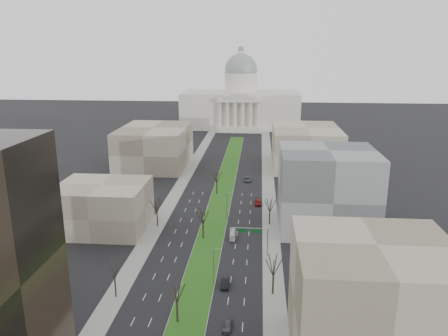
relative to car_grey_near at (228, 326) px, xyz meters
The scene contains 25 objects.
ground 81.68m from the car_grey_near, 95.73° to the left, with size 600.00×600.00×0.00m, color black.
median 80.68m from the car_grey_near, 95.80° to the left, with size 8.00×222.03×0.20m.
sidewalk_left 61.85m from the car_grey_near, 114.50° to the left, with size 5.00×330.00×0.15m, color gray.
sidewalk_right 57.05m from the car_grey_near, 80.57° to the left, with size 5.00×330.00×0.15m, color gray.
capitol 231.53m from the car_grey_near, 92.02° to the left, with size 80.00×46.00×55.00m.
building_beige_left 62.24m from the car_grey_near, 131.65° to the left, with size 26.00×22.00×14.00m, color gray.
building_tan_right 27.72m from the car_grey_near, 15.15° to the right, with size 26.00×24.00×22.00m, color gray.
building_grey_right 60.28m from the car_grey_near, 64.11° to the left, with size 28.00×26.00×24.00m, color slate.
building_far_left 128.99m from the car_grey_near, 109.59° to the left, with size 30.00×40.00×18.00m, color gray.
building_far_right 129.36m from the car_grey_near, 78.00° to the left, with size 30.00×40.00×18.00m, color gray.
tree_left_mid 27.71m from the car_grey_near, 159.91° to the left, with size 5.40×5.40×9.72m.
tree_left_far 55.75m from the car_grey_near, 117.22° to the left, with size 5.28×5.28×9.50m.
tree_right_mid 17.30m from the car_grey_near, 55.71° to the left, with size 5.52×5.52×9.94m.
tree_right_far 54.35m from the car_grey_near, 80.36° to the left, with size 5.04×5.04×9.07m.
tree_median_a 12.00m from the car_grey_near, behind, with size 5.40×5.40×9.72m.
tree_median_b 42.96m from the car_grey_near, 103.81° to the left, with size 5.40×5.40×9.72m.
tree_median_c 82.14m from the car_grey_near, 97.12° to the left, with size 5.40×5.40×9.72m.
streetlamp_median_b 17.34m from the car_grey_near, 105.09° to the left, with size 1.90×0.20×9.16m.
streetlamp_median_c 56.59m from the car_grey_near, 94.46° to the left, with size 1.90×0.20×9.16m.
mast_arm_signs 32.20m from the car_grey_near, 80.32° to the left, with size 9.12×0.24×8.09m.
car_grey_near is the anchor object (origin of this frame).
car_black 16.06m from the car_grey_near, 96.25° to the left, with size 1.81×5.18×1.71m, color black.
car_red 71.38m from the car_grey_near, 85.70° to the left, with size 2.19×5.39×1.56m, color maroon.
car_grey_far 98.99m from the car_grey_near, 89.49° to the left, with size 2.61×5.67×1.57m, color #4D5155.
box_van 42.78m from the car_grey_near, 92.41° to the left, with size 1.59×6.78×1.89m, color white.
Camera 1 is at (13.47, -34.86, 52.68)m, focal length 35.00 mm.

